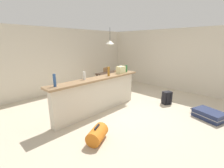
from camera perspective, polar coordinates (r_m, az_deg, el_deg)
ground_plane at (r=4.82m, az=4.71°, el=-9.23°), size 13.00×13.00×0.05m
wall_back at (r=6.78m, az=-15.61°, el=8.51°), size 6.60×0.10×2.50m
wall_right at (r=7.20m, az=18.79°, el=8.60°), size 0.10×6.00×2.50m
partition_half_wall at (r=4.44m, az=-4.96°, el=-4.39°), size 2.80×0.20×0.96m
bar_countertop at (r=4.30m, az=-5.11°, el=1.99°), size 2.96×0.40×0.05m
bottle_blue at (r=3.60m, az=-20.32°, el=1.27°), size 0.06×0.06×0.28m
bottle_white at (r=4.10m, az=-10.12°, el=3.02°), size 0.07×0.07×0.21m
bottle_amber at (r=4.50m, az=-1.24°, el=4.67°), size 0.07×0.07×0.26m
bottle_green at (r=5.13m, az=5.26°, el=5.63°), size 0.08×0.08×0.22m
grocery_bag at (r=4.90m, az=3.27°, el=5.24°), size 0.26×0.18×0.22m
dining_table at (r=6.41m, az=-0.22°, el=3.24°), size 1.10×0.80×0.74m
dining_chair_near_partition at (r=6.07m, az=2.87°, el=1.29°), size 0.47×0.47×0.93m
dining_chair_far_side at (r=6.85m, az=-2.68°, el=2.87°), size 0.45×0.45×0.93m
pendant_lamp at (r=6.23m, az=-0.76°, el=15.05°), size 0.34×0.34×0.66m
suitcase_flat_navy at (r=4.89m, az=31.98°, el=-9.50°), size 0.68×0.89×0.22m
backpack_black at (r=5.38m, az=19.42°, el=-4.83°), size 0.33×0.32×0.42m
duffel_bag_orange at (r=3.31m, az=-5.44°, el=-17.92°), size 0.56×0.48×0.34m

